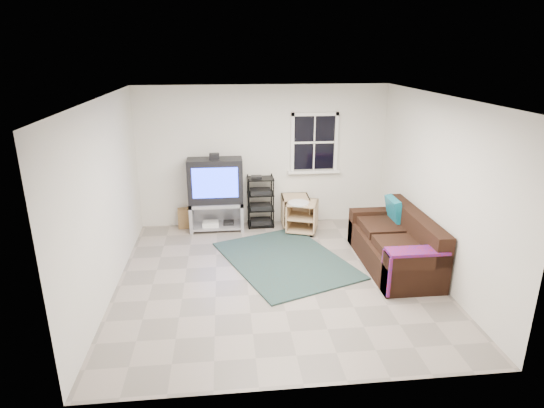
{
  "coord_description": "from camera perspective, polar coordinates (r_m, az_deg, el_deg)",
  "views": [
    {
      "loc": [
        -0.71,
        -5.92,
        3.19
      ],
      "look_at": [
        -0.04,
        0.4,
        1.02
      ],
      "focal_mm": 30.0,
      "sensor_mm": 36.0,
      "label": 1
    }
  ],
  "objects": [
    {
      "name": "paper_bag",
      "position": [
        8.66,
        -10.85,
        -1.75
      ],
      "size": [
        0.28,
        0.19,
        0.37
      ],
      "primitive_type": "cube",
      "rotation": [
        0.0,
        0.0,
        0.09
      ],
      "color": "olive",
      "rests_on": "ground"
    },
    {
      "name": "side_table_left",
      "position": [
        8.59,
        2.89,
        -0.7
      ],
      "size": [
        0.52,
        0.52,
        0.59
      ],
      "rotation": [
        0.0,
        0.0,
        -0.04
      ],
      "color": "tan",
      "rests_on": "ground"
    },
    {
      "name": "shag_rug",
      "position": [
        7.27,
        1.67,
        -7.03
      ],
      "size": [
        2.32,
        2.67,
        0.03
      ],
      "primitive_type": "cube",
      "rotation": [
        0.0,
        0.0,
        0.37
      ],
      "color": "#311F15",
      "rests_on": "ground"
    },
    {
      "name": "tv_unit",
      "position": [
        8.31,
        -7.09,
        1.95
      ],
      "size": [
        0.98,
        0.49,
        1.44
      ],
      "color": "#9D9DA4",
      "rests_on": "ground"
    },
    {
      "name": "room",
      "position": [
        8.53,
        5.31,
        7.21
      ],
      "size": [
        4.6,
        4.62,
        4.6
      ],
      "color": "gray",
      "rests_on": "ground"
    },
    {
      "name": "sofa",
      "position": [
        7.27,
        15.31,
        -5.07
      ],
      "size": [
        0.89,
        2.0,
        0.92
      ],
      "color": "black",
      "rests_on": "ground"
    },
    {
      "name": "av_rack",
      "position": [
        8.51,
        -1.44,
        -0.08
      ],
      "size": [
        0.49,
        0.36,
        0.98
      ],
      "color": "black",
      "rests_on": "ground"
    },
    {
      "name": "side_table_right",
      "position": [
        8.3,
        3.81,
        -1.26
      ],
      "size": [
        0.66,
        0.66,
        0.61
      ],
      "rotation": [
        0.0,
        0.0,
        -0.33
      ],
      "color": "tan",
      "rests_on": "ground"
    }
  ]
}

